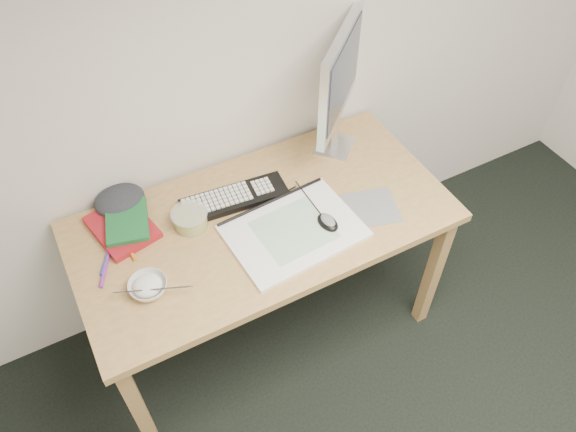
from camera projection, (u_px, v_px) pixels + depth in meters
name	position (u px, v px, depth m)	size (l,w,h in m)	color
desk	(264.00, 233.00, 2.14)	(1.40, 0.70, 0.75)	tan
mousepad	(371.00, 208.00, 2.11)	(0.20, 0.18, 0.00)	gray
sketchpad	(294.00, 231.00, 2.03)	(0.47, 0.33, 0.01)	white
keyboard	(234.00, 198.00, 2.13)	(0.41, 0.13, 0.02)	black
monitor	(340.00, 79.00, 2.09)	(0.36, 0.34, 0.53)	silver
mouse	(328.00, 220.00, 2.03)	(0.06, 0.10, 0.03)	black
rice_bowl	(148.00, 287.00, 1.85)	(0.13, 0.13, 0.04)	white
chopsticks	(152.00, 290.00, 1.82)	(0.02, 0.02, 0.25)	#ADADAF
fruit_tub	(190.00, 219.00, 2.03)	(0.13, 0.13, 0.07)	gold
book_red	(122.00, 227.00, 2.03)	(0.19, 0.25, 0.03)	maroon
book_green	(127.00, 221.00, 2.02)	(0.15, 0.20, 0.02)	#175F2C
cloth_lump	(120.00, 200.00, 2.09)	(0.16, 0.13, 0.07)	#24272C
pencil_pink	(257.00, 208.00, 2.11)	(0.01, 0.01, 0.16)	#D76B87
pencil_tan	(267.00, 218.00, 2.07)	(0.01, 0.01, 0.17)	tan
pencil_black	(278.00, 196.00, 2.15)	(0.01, 0.01, 0.17)	black
marker_blue	(107.00, 258.00, 1.95)	(0.01, 0.01, 0.14)	#213FB3
marker_orange	(128.00, 247.00, 1.98)	(0.01, 0.01, 0.14)	orange
marker_purple	(105.00, 270.00, 1.91)	(0.01, 0.01, 0.14)	purple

